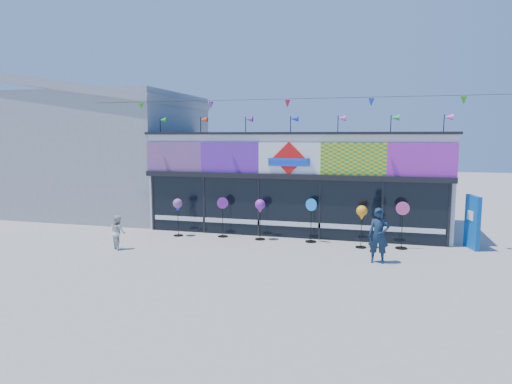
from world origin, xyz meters
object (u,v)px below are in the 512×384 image
(blue_sign, at_px, (472,222))
(spinner_4, at_px, (362,214))
(spinner_5, at_px, (402,224))
(spinner_1, at_px, (223,216))
(spinner_3, at_px, (311,219))
(spinner_0, at_px, (178,206))
(child, at_px, (118,232))
(spinner_2, at_px, (260,207))
(adult_man, at_px, (379,236))

(blue_sign, distance_m, spinner_4, 3.88)
(blue_sign, height_order, spinner_5, blue_sign)
(spinner_5, bearing_deg, spinner_1, 178.62)
(spinner_1, height_order, spinner_3, spinner_3)
(blue_sign, relative_size, spinner_1, 1.21)
(spinner_0, distance_m, child, 2.80)
(spinner_2, xyz_separation_m, child, (-4.45, -2.70, -0.65))
(blue_sign, xyz_separation_m, spinner_5, (-2.38, -0.66, -0.06))
(spinner_2, bearing_deg, spinner_4, -4.56)
(spinner_5, xyz_separation_m, adult_man, (-0.79, -2.06, -0.02))
(spinner_1, height_order, spinner_2, spinner_1)
(spinner_3, bearing_deg, spinner_5, -3.04)
(blue_sign, relative_size, spinner_0, 1.26)
(spinner_2, height_order, adult_man, adult_man)
(spinner_5, distance_m, adult_man, 2.21)
(spinner_4, distance_m, spinner_5, 1.44)
(spinner_2, xyz_separation_m, spinner_3, (1.94, 0.10, -0.38))
(adult_man, bearing_deg, spinner_1, 159.79)
(spinner_1, relative_size, spinner_2, 1.00)
(spinner_4, relative_size, adult_man, 0.88)
(blue_sign, height_order, spinner_3, blue_sign)
(spinner_3, xyz_separation_m, child, (-6.39, -2.80, -0.27))
(spinner_3, relative_size, spinner_4, 1.08)
(spinner_0, xyz_separation_m, spinner_4, (7.09, -0.09, 0.02))
(spinner_2, relative_size, child, 1.30)
(spinner_5, relative_size, child, 1.39)
(spinner_2, height_order, child, spinner_2)
(child, bearing_deg, spinner_5, -130.62)
(spinner_0, bearing_deg, blue_sign, 4.22)
(spinner_0, relative_size, spinner_1, 0.96)
(spinner_0, xyz_separation_m, spinner_3, (5.24, 0.31, -0.33))
(spinner_0, bearing_deg, spinner_5, 0.96)
(spinner_1, xyz_separation_m, spinner_4, (5.32, -0.39, 0.39))
(spinner_4, bearing_deg, spinner_2, 175.44)
(adult_man, distance_m, child, 8.85)
(spinner_1, bearing_deg, adult_man, -20.63)
(adult_man, bearing_deg, blue_sign, 41.07)
(spinner_0, height_order, spinner_2, spinner_2)
(spinner_1, relative_size, spinner_5, 0.93)
(adult_man, bearing_deg, spinner_4, 108.27)
(spinner_0, relative_size, spinner_4, 0.99)
(spinner_3, bearing_deg, spinner_4, -12.26)
(spinner_4, distance_m, adult_man, 1.96)
(blue_sign, bearing_deg, spinner_4, 178.33)
(adult_man, bearing_deg, spinner_5, 69.42)
(spinner_3, bearing_deg, spinner_1, -179.84)
(blue_sign, height_order, spinner_0, blue_sign)
(spinner_1, height_order, spinner_4, spinner_1)
(spinner_0, xyz_separation_m, spinner_1, (1.77, 0.30, -0.37))
(blue_sign, distance_m, child, 12.44)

